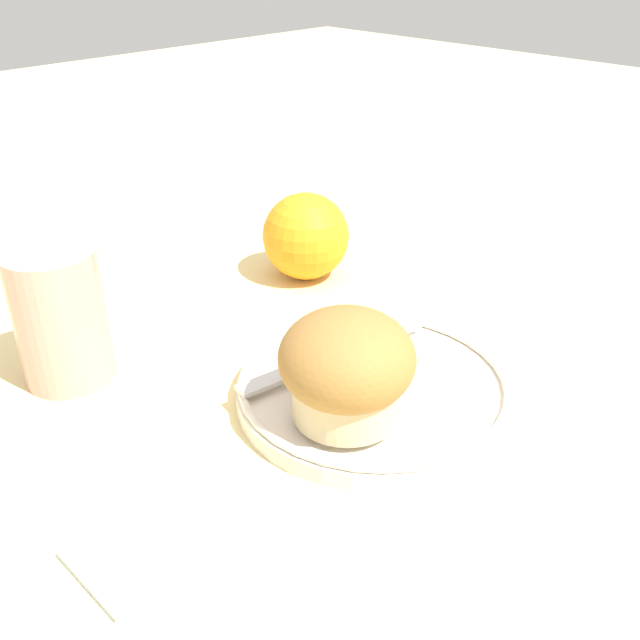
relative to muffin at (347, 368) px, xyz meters
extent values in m
plane|color=beige|center=(0.05, 0.02, -0.06)|extent=(3.00, 3.00, 0.00)
cylinder|color=silver|center=(0.04, 0.02, -0.05)|extent=(0.21, 0.21, 0.01)
torus|color=silver|center=(0.04, 0.02, -0.04)|extent=(0.20, 0.20, 0.01)
cylinder|color=beige|center=(0.00, 0.00, -0.02)|extent=(0.07, 0.07, 0.04)
ellipsoid|color=olive|center=(0.00, 0.00, 0.01)|extent=(0.09, 0.09, 0.07)
cylinder|color=silver|center=(0.07, 0.06, -0.03)|extent=(0.05, 0.05, 0.02)
cylinder|color=silver|center=(0.07, 0.06, -0.02)|extent=(0.05, 0.05, 0.00)
sphere|color=maroon|center=(0.02, 0.06, -0.03)|extent=(0.01, 0.01, 0.01)
sphere|color=maroon|center=(0.04, 0.06, -0.03)|extent=(0.01, 0.01, 0.01)
cube|color=silver|center=(0.04, 0.06, -0.04)|extent=(0.17, 0.04, 0.00)
sphere|color=orange|center=(0.16, 0.21, -0.01)|extent=(0.09, 0.09, 0.09)
cylinder|color=#E5998C|center=(-0.10, 0.21, 0.00)|extent=(0.07, 0.07, 0.11)
cube|color=#B2BCCC|center=(-0.14, 0.01, -0.05)|extent=(0.12, 0.06, 0.01)
camera|label=1|loc=(-0.30, -0.27, 0.26)|focal=40.00mm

